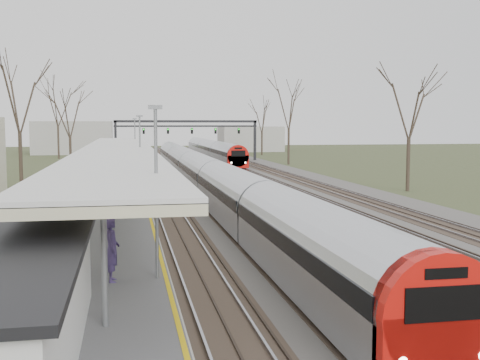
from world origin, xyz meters
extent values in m
cube|color=#474442|center=(0.00, 55.00, 0.05)|extent=(24.00, 160.00, 0.10)
cube|color=#4C3828|center=(-6.00, 55.00, 0.09)|extent=(2.60, 160.00, 0.06)
cube|color=gray|center=(-6.72, 55.00, 0.16)|extent=(0.07, 160.00, 0.12)
cube|color=gray|center=(-5.28, 55.00, 0.16)|extent=(0.07, 160.00, 0.12)
cube|color=#4C3828|center=(-2.50, 55.00, 0.09)|extent=(2.60, 160.00, 0.06)
cube|color=gray|center=(-3.22, 55.00, 0.16)|extent=(0.07, 160.00, 0.12)
cube|color=gray|center=(-1.78, 55.00, 0.16)|extent=(0.07, 160.00, 0.12)
cube|color=#4C3828|center=(1.00, 55.00, 0.09)|extent=(2.60, 160.00, 0.06)
cube|color=gray|center=(0.28, 55.00, 0.16)|extent=(0.07, 160.00, 0.12)
cube|color=gray|center=(1.72, 55.00, 0.16)|extent=(0.07, 160.00, 0.12)
cube|color=#4C3828|center=(4.50, 55.00, 0.09)|extent=(2.60, 160.00, 0.06)
cube|color=gray|center=(3.78, 55.00, 0.16)|extent=(0.07, 160.00, 0.12)
cube|color=gray|center=(5.22, 55.00, 0.16)|extent=(0.07, 160.00, 0.12)
cube|color=#4C3828|center=(8.00, 55.00, 0.09)|extent=(2.60, 160.00, 0.06)
cube|color=gray|center=(7.28, 55.00, 0.16)|extent=(0.07, 160.00, 0.12)
cube|color=gray|center=(8.72, 55.00, 0.16)|extent=(0.07, 160.00, 0.12)
cube|color=#9E9B93|center=(-9.05, 37.50, 0.50)|extent=(3.50, 69.00, 1.00)
cylinder|color=slate|center=(-9.05, 10.00, 2.50)|extent=(0.14, 0.14, 3.00)
cylinder|color=slate|center=(-9.05, 18.00, 2.50)|extent=(0.14, 0.14, 3.00)
cylinder|color=slate|center=(-9.05, 26.00, 2.50)|extent=(0.14, 0.14, 3.00)
cylinder|color=slate|center=(-9.05, 34.00, 2.50)|extent=(0.14, 0.14, 3.00)
cylinder|color=slate|center=(-9.05, 42.00, 2.50)|extent=(0.14, 0.14, 3.00)
cylinder|color=slate|center=(-9.05, 50.00, 2.50)|extent=(0.14, 0.14, 3.00)
cube|color=silver|center=(-9.05, 33.00, 4.05)|extent=(4.10, 50.00, 0.12)
cube|color=beige|center=(-9.05, 33.00, 3.88)|extent=(4.10, 50.00, 0.25)
cube|color=black|center=(-10.00, 85.00, 3.00)|extent=(0.35, 0.35, 6.00)
cube|color=black|center=(10.50, 85.00, 3.00)|extent=(0.35, 0.35, 6.00)
cube|color=black|center=(0.25, 85.00, 5.90)|extent=(21.00, 0.35, 0.35)
cube|color=black|center=(0.25, 85.00, 5.20)|extent=(21.00, 0.25, 0.25)
cube|color=black|center=(-6.00, 84.80, 4.50)|extent=(0.32, 0.22, 0.85)
sphere|color=#0CFF19|center=(-6.00, 84.66, 4.75)|extent=(0.16, 0.16, 0.16)
cube|color=black|center=(-2.50, 84.80, 4.50)|extent=(0.32, 0.22, 0.85)
sphere|color=#0CFF19|center=(-2.50, 84.66, 4.75)|extent=(0.16, 0.16, 0.16)
cube|color=black|center=(1.00, 84.80, 4.50)|extent=(0.32, 0.22, 0.85)
sphere|color=#0CFF19|center=(1.00, 84.66, 4.75)|extent=(0.16, 0.16, 0.16)
cube|color=black|center=(4.50, 84.80, 4.50)|extent=(0.32, 0.22, 0.85)
sphere|color=#0CFF19|center=(4.50, 84.66, 4.75)|extent=(0.16, 0.16, 0.16)
cube|color=black|center=(8.00, 84.80, 4.50)|extent=(0.32, 0.22, 0.85)
sphere|color=#0CFF19|center=(8.00, 84.66, 4.75)|extent=(0.16, 0.16, 0.16)
cylinder|color=#2D231C|center=(-17.00, 48.00, 2.48)|extent=(0.30, 0.30, 4.95)
cylinder|color=#2D231C|center=(14.00, 42.00, 2.25)|extent=(0.30, 0.30, 4.50)
cube|color=#B7BBC3|center=(-2.50, 44.72, 1.10)|extent=(2.55, 75.00, 1.60)
cylinder|color=#B7BBC3|center=(-2.50, 44.72, 1.75)|extent=(2.60, 74.70, 2.60)
cube|color=black|center=(-2.50, 44.72, 1.85)|extent=(2.62, 74.40, 0.55)
cube|color=red|center=(-2.50, 7.32, 1.05)|extent=(2.55, 0.50, 1.50)
cylinder|color=red|center=(-2.50, 7.37, 1.75)|extent=(2.60, 0.60, 2.60)
cube|color=black|center=(-2.50, 7.10, 2.05)|extent=(1.70, 0.12, 0.70)
cube|color=black|center=(-2.50, 44.72, 0.17)|extent=(1.80, 74.00, 0.35)
cube|color=#B7BBC3|center=(4.50, 89.05, 1.10)|extent=(2.55, 45.00, 1.60)
cylinder|color=#B7BBC3|center=(4.50, 89.05, 1.75)|extent=(2.60, 44.70, 2.60)
cube|color=black|center=(4.50, 89.05, 1.85)|extent=(2.62, 44.40, 0.55)
cube|color=red|center=(4.50, 66.65, 1.05)|extent=(2.55, 0.50, 1.50)
cylinder|color=red|center=(4.50, 66.70, 1.75)|extent=(2.60, 0.60, 2.60)
cube|color=black|center=(4.50, 66.43, 2.05)|extent=(1.70, 0.12, 0.70)
sphere|color=white|center=(3.65, 66.45, 0.95)|extent=(0.22, 0.22, 0.22)
sphere|color=white|center=(5.35, 66.45, 0.95)|extent=(0.22, 0.22, 0.22)
cube|color=black|center=(4.50, 89.05, 0.17)|extent=(1.80, 44.00, 0.35)
imported|color=#443466|center=(-8.99, 13.91, 1.95)|extent=(0.51, 0.72, 1.89)
camera|label=1|loc=(-8.53, -3.36, 5.52)|focal=45.00mm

